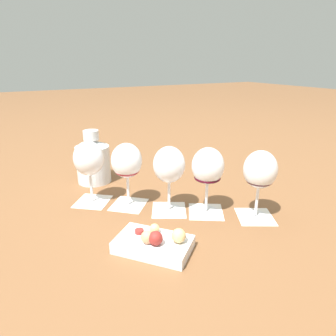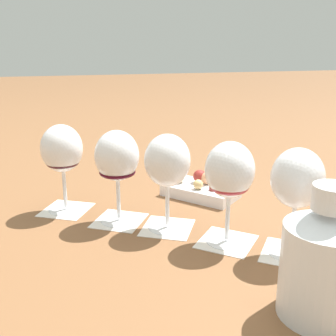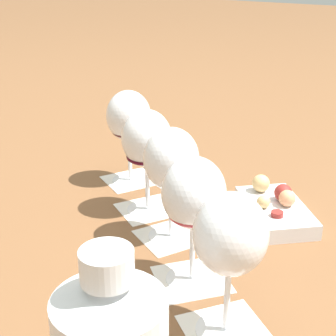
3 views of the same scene
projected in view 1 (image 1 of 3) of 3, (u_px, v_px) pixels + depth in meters
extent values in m
plane|color=brown|center=(168.00, 209.00, 0.86)|extent=(8.00, 8.00, 0.00)
cube|color=silver|center=(93.00, 201.00, 0.90)|extent=(0.14, 0.14, 0.00)
cube|color=silver|center=(129.00, 204.00, 0.88)|extent=(0.14, 0.14, 0.00)
cube|color=silver|center=(168.00, 210.00, 0.85)|extent=(0.13, 0.13, 0.00)
cube|color=silver|center=(206.00, 212.00, 0.84)|extent=(0.13, 0.13, 0.00)
cube|color=silver|center=(255.00, 216.00, 0.81)|extent=(0.13, 0.13, 0.00)
cylinder|color=white|center=(93.00, 200.00, 0.90)|extent=(0.07, 0.07, 0.01)
cylinder|color=white|center=(91.00, 186.00, 0.89)|extent=(0.01, 0.01, 0.09)
ellipsoid|color=white|center=(89.00, 158.00, 0.86)|extent=(0.09, 0.09, 0.10)
ellipsoid|color=#D75D67|center=(89.00, 166.00, 0.86)|extent=(0.07, 0.07, 0.04)
cylinder|color=white|center=(129.00, 203.00, 0.88)|extent=(0.07, 0.07, 0.01)
cylinder|color=white|center=(128.00, 189.00, 0.87)|extent=(0.01, 0.01, 0.09)
ellipsoid|color=white|center=(127.00, 161.00, 0.84)|extent=(0.09, 0.09, 0.10)
ellipsoid|color=maroon|center=(127.00, 170.00, 0.85)|extent=(0.07, 0.07, 0.03)
cylinder|color=white|center=(168.00, 209.00, 0.85)|extent=(0.07, 0.07, 0.01)
cylinder|color=white|center=(168.00, 194.00, 0.83)|extent=(0.01, 0.01, 0.09)
ellipsoid|color=white|center=(168.00, 165.00, 0.80)|extent=(0.09, 0.09, 0.10)
ellipsoid|color=maroon|center=(168.00, 173.00, 0.81)|extent=(0.07, 0.07, 0.04)
cylinder|color=white|center=(206.00, 210.00, 0.84)|extent=(0.07, 0.07, 0.01)
cylinder|color=white|center=(207.00, 195.00, 0.82)|extent=(0.01, 0.01, 0.09)
ellipsoid|color=white|center=(208.00, 166.00, 0.80)|extent=(0.09, 0.09, 0.10)
ellipsoid|color=#410918|center=(207.00, 178.00, 0.81)|extent=(0.07, 0.07, 0.02)
cylinder|color=white|center=(255.00, 215.00, 0.81)|extent=(0.07, 0.07, 0.01)
cylinder|color=white|center=(257.00, 200.00, 0.80)|extent=(0.01, 0.01, 0.09)
ellipsoid|color=white|center=(260.00, 169.00, 0.77)|extent=(0.09, 0.09, 0.10)
ellipsoid|color=#38141E|center=(259.00, 179.00, 0.78)|extent=(0.07, 0.07, 0.04)
cylinder|color=silver|center=(94.00, 164.00, 1.03)|extent=(0.11, 0.11, 0.13)
cone|color=silver|center=(92.00, 143.00, 1.01)|extent=(0.11, 0.11, 0.02)
cylinder|color=silver|center=(91.00, 135.00, 1.00)|extent=(0.05, 0.05, 0.03)
cube|color=silver|center=(153.00, 245.00, 0.67)|extent=(0.18, 0.19, 0.03)
cylinder|color=maroon|center=(139.00, 231.00, 0.69)|extent=(0.02, 0.02, 0.01)
sphere|color=#DBB775|center=(155.00, 229.00, 0.69)|extent=(0.02, 0.02, 0.02)
sphere|color=maroon|center=(156.00, 238.00, 0.64)|extent=(0.03, 0.03, 0.03)
sphere|color=#DBB775|center=(179.00, 236.00, 0.65)|extent=(0.03, 0.03, 0.03)
sphere|color=tan|center=(147.00, 237.00, 0.65)|extent=(0.03, 0.03, 0.03)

